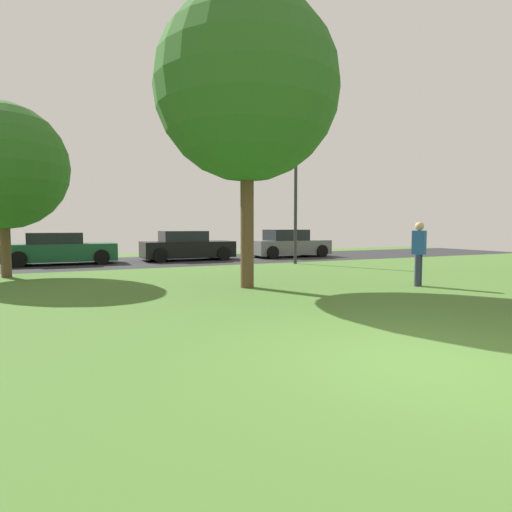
{
  "coord_description": "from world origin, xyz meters",
  "views": [
    {
      "loc": [
        -3.84,
        -3.58,
        1.61
      ],
      "look_at": [
        0.0,
        4.67,
        0.97
      ],
      "focal_mm": 29.51,
      "sensor_mm": 36.0,
      "label": 1
    }
  ],
  "objects_px": {
    "parked_car_black": "(187,247)",
    "parked_car_grey": "(289,244)",
    "parked_car_green": "(60,250)",
    "street_lamp_post": "(296,212)",
    "oak_tree_center": "(247,89)",
    "person_bystander": "(419,251)",
    "maple_tree_near": "(2,166)"
  },
  "relations": [
    {
      "from": "parked_car_black",
      "to": "parked_car_grey",
      "type": "height_order",
      "value": "parked_car_grey"
    },
    {
      "from": "parked_car_green",
      "to": "street_lamp_post",
      "type": "bearing_deg",
      "value": -22.71
    },
    {
      "from": "oak_tree_center",
      "to": "person_bystander",
      "type": "bearing_deg",
      "value": -21.74
    },
    {
      "from": "maple_tree_near",
      "to": "person_bystander",
      "type": "distance_m",
      "value": 12.69
    },
    {
      "from": "parked_car_grey",
      "to": "street_lamp_post",
      "type": "bearing_deg",
      "value": -115.3
    },
    {
      "from": "oak_tree_center",
      "to": "parked_car_grey",
      "type": "distance_m",
      "value": 12.24
    },
    {
      "from": "parked_car_green",
      "to": "parked_car_grey",
      "type": "distance_m",
      "value": 10.99
    },
    {
      "from": "person_bystander",
      "to": "parked_car_green",
      "type": "distance_m",
      "value": 14.28
    },
    {
      "from": "oak_tree_center",
      "to": "parked_car_black",
      "type": "distance_m",
      "value": 10.56
    },
    {
      "from": "oak_tree_center",
      "to": "person_bystander",
      "type": "relative_size",
      "value": 4.34
    },
    {
      "from": "parked_car_green",
      "to": "parked_car_black",
      "type": "distance_m",
      "value": 5.49
    },
    {
      "from": "parked_car_green",
      "to": "parked_car_grey",
      "type": "relative_size",
      "value": 1.05
    },
    {
      "from": "street_lamp_post",
      "to": "oak_tree_center",
      "type": "bearing_deg",
      "value": -130.12
    },
    {
      "from": "maple_tree_near",
      "to": "oak_tree_center",
      "type": "distance_m",
      "value": 8.14
    },
    {
      "from": "maple_tree_near",
      "to": "parked_car_grey",
      "type": "distance_m",
      "value": 13.5
    },
    {
      "from": "parked_car_green",
      "to": "parked_car_black",
      "type": "xyz_separation_m",
      "value": [
        5.49,
        -0.04,
        0.02
      ]
    },
    {
      "from": "parked_car_green",
      "to": "street_lamp_post",
      "type": "xyz_separation_m",
      "value": [
        9.25,
        -3.87,
        1.62
      ]
    },
    {
      "from": "person_bystander",
      "to": "street_lamp_post",
      "type": "relative_size",
      "value": 0.39
    },
    {
      "from": "parked_car_green",
      "to": "parked_car_grey",
      "type": "height_order",
      "value": "parked_car_grey"
    },
    {
      "from": "parked_car_green",
      "to": "oak_tree_center",
      "type": "bearing_deg",
      "value": -64.92
    },
    {
      "from": "maple_tree_near",
      "to": "parked_car_grey",
      "type": "bearing_deg",
      "value": 18.21
    },
    {
      "from": "maple_tree_near",
      "to": "street_lamp_post",
      "type": "relative_size",
      "value": 1.21
    },
    {
      "from": "oak_tree_center",
      "to": "parked_car_green",
      "type": "relative_size",
      "value": 1.71
    },
    {
      "from": "street_lamp_post",
      "to": "maple_tree_near",
      "type": "bearing_deg",
      "value": -177.6
    },
    {
      "from": "maple_tree_near",
      "to": "parked_car_black",
      "type": "bearing_deg",
      "value": 31.28
    },
    {
      "from": "oak_tree_center",
      "to": "street_lamp_post",
      "type": "bearing_deg",
      "value": 49.88
    },
    {
      "from": "parked_car_black",
      "to": "street_lamp_post",
      "type": "bearing_deg",
      "value": -45.56
    },
    {
      "from": "maple_tree_near",
      "to": "person_bystander",
      "type": "height_order",
      "value": "maple_tree_near"
    },
    {
      "from": "parked_car_green",
      "to": "person_bystander",
      "type": "bearing_deg",
      "value": -52.09
    },
    {
      "from": "parked_car_grey",
      "to": "person_bystander",
      "type": "bearing_deg",
      "value": -101.33
    },
    {
      "from": "person_bystander",
      "to": "parked_car_green",
      "type": "relative_size",
      "value": 0.39
    },
    {
      "from": "maple_tree_near",
      "to": "parked_car_green",
      "type": "xyz_separation_m",
      "value": [
        1.55,
        4.32,
        -2.85
      ]
    }
  ]
}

